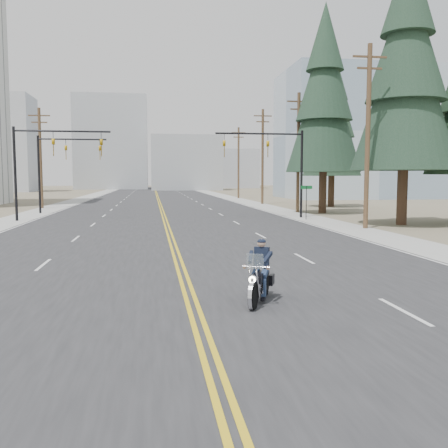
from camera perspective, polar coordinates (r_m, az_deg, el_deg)
name	(u,v)px	position (r m, az deg, el deg)	size (l,w,h in m)	color
ground_plane	(222,398)	(7.81, -0.20, -19.24)	(400.00, 400.00, 0.00)	#776D56
road	(158,199)	(77.10, -7.54, 2.87)	(20.00, 200.00, 0.01)	#303033
sidewalk_left	(81,199)	(77.81, -16.05, 2.73)	(3.00, 200.00, 0.01)	#A5A5A0
sidewalk_right	(232,198)	(78.10, 0.94, 2.95)	(3.00, 200.00, 0.01)	#A5A5A0
traffic_mast_left	(43,155)	(39.87, -19.99, 7.44)	(7.10, 0.26, 7.00)	black
traffic_mast_right	(277,156)	(40.32, 6.10, 7.70)	(7.10, 0.26, 7.00)	black
traffic_mast_far	(58,160)	(47.79, -18.44, 7.01)	(6.10, 0.26, 7.00)	black
street_sign	(306,196)	(38.89, 9.40, 3.13)	(0.90, 0.06, 2.62)	black
utility_pole_b	(368,134)	(33.04, 16.11, 9.87)	(2.20, 0.30, 11.50)	brown
utility_pole_c	(298,151)	(47.07, 8.48, 8.29)	(2.20, 0.30, 11.00)	brown
utility_pole_d	(263,155)	(61.59, 4.43, 7.86)	(2.20, 0.30, 11.50)	brown
utility_pole_e	(239,162)	(78.24, 1.67, 7.14)	(2.20, 0.30, 11.00)	brown
utility_pole_left	(40,156)	(56.26, -20.24, 7.27)	(2.20, 0.30, 10.50)	brown
glass_building	(358,135)	(84.07, 15.08, 9.75)	(24.00, 16.00, 20.00)	#9EB5CC
haze_bldg_a	(2,144)	(126.92, -24.08, 8.37)	(14.00, 12.00, 22.00)	#B7BCC6
haze_bldg_b	(186,163)	(132.39, -4.41, 6.93)	(18.00, 14.00, 14.00)	#ADB2B7
haze_bldg_c	(322,154)	(124.14, 11.12, 7.88)	(16.00, 12.00, 18.00)	#B7BCC6
haze_bldg_d	(112,143)	(147.76, -12.69, 8.98)	(20.00, 15.00, 26.00)	#ADB2B7
haze_bldg_e	(234,169)	(159.19, 1.13, 6.31)	(14.00, 14.00, 12.00)	#B7BCC6
motorcyclist	(259,272)	(13.00, 4.06, -5.45)	(0.90, 2.10, 1.64)	black
conifer_near	(406,65)	(37.14, 20.13, 16.67)	(7.08, 7.08, 18.73)	#382619
conifer_tall	(324,93)	(47.16, 11.41, 14.43)	(6.76, 6.76, 18.79)	#382619
conifer_far	(333,117)	(57.51, 12.31, 11.84)	(6.44, 6.44, 17.25)	#382619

